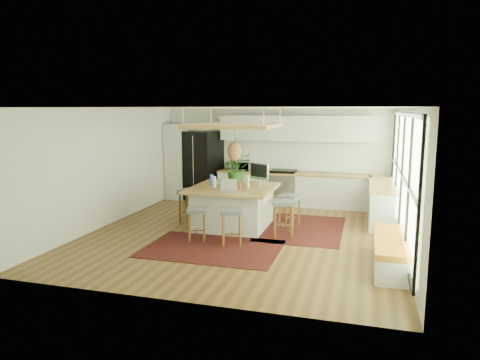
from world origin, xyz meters
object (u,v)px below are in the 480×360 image
(stool_right_front, at_px, (283,220))
(island_plant, at_px, (236,172))
(stool_near_left, at_px, (197,223))
(monitor, at_px, (259,174))
(fridge, at_px, (203,169))
(island, at_px, (233,207))
(stool_right_back, at_px, (289,212))
(laptop, at_px, (228,186))
(stool_left_side, at_px, (190,208))
(stool_near_right, at_px, (232,228))
(microwave, at_px, (241,165))

(stool_right_front, distance_m, island_plant, 1.80)
(stool_near_left, xyz_separation_m, monitor, (0.92, 1.66, 0.83))
(island_plant, bearing_deg, stool_right_front, -35.09)
(stool_near_left, bearing_deg, fridge, 109.01)
(island, xyz_separation_m, stool_right_back, (1.24, 0.37, -0.11))
(laptop, bearing_deg, monitor, 51.08)
(stool_near_left, distance_m, stool_right_front, 1.82)
(stool_near_left, xyz_separation_m, island_plant, (0.36, 1.68, 0.86))
(stool_left_side, bearing_deg, laptop, -29.05)
(island_plant, bearing_deg, monitor, -1.91)
(stool_near_right, relative_size, microwave, 1.40)
(stool_right_back, xyz_separation_m, monitor, (-0.74, 0.09, 0.83))
(island, height_order, stool_right_front, island)
(stool_right_back, xyz_separation_m, microwave, (-1.80, 2.31, 0.75))
(stool_near_right, bearing_deg, fridge, 117.92)
(stool_near_left, height_order, laptop, laptop)
(monitor, bearing_deg, stool_right_back, 22.65)
(stool_right_back, height_order, laptop, laptop)
(island, relative_size, laptop, 4.90)
(stool_right_front, relative_size, stool_left_side, 0.99)
(stool_near_left, xyz_separation_m, microwave, (-0.15, 3.89, 0.75))
(fridge, relative_size, stool_right_front, 2.61)
(stool_right_front, xyz_separation_m, island_plant, (-1.29, 0.91, 0.86))
(stool_near_right, bearing_deg, microwave, 103.13)
(fridge, distance_m, monitor, 3.19)
(monitor, bearing_deg, island, -108.63)
(fridge, height_order, monitor, fridge)
(monitor, bearing_deg, microwave, 145.03)
(island, bearing_deg, fridge, 123.07)
(island, relative_size, monitor, 3.34)
(stool_near_right, height_order, stool_right_front, stool_right_front)
(stool_near_left, bearing_deg, monitor, 61.16)
(stool_left_side, relative_size, monitor, 1.42)
(laptop, bearing_deg, microwave, 86.40)
(stool_right_front, distance_m, monitor, 1.42)
(fridge, relative_size, microwave, 3.90)
(monitor, distance_m, microwave, 2.47)
(fridge, relative_size, stool_near_left, 3.04)
(microwave, bearing_deg, stool_left_side, -117.79)
(island, bearing_deg, microwave, 101.76)
(stool_near_right, height_order, laptop, laptop)
(stool_right_back, relative_size, island_plant, 1.02)
(laptop, bearing_deg, island, 82.08)
(island, relative_size, stool_right_back, 2.50)
(stool_near_right, relative_size, island_plant, 1.01)
(fridge, xyz_separation_m, island, (1.75, -2.69, -0.46))
(island, xyz_separation_m, stool_near_left, (-0.41, -1.21, -0.11))
(stool_near_left, height_order, microwave, microwave)
(island, relative_size, stool_right_front, 2.38)
(stool_right_back, distance_m, microwave, 3.02)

